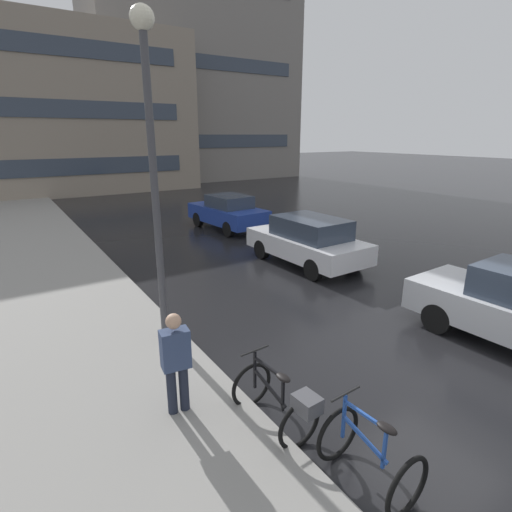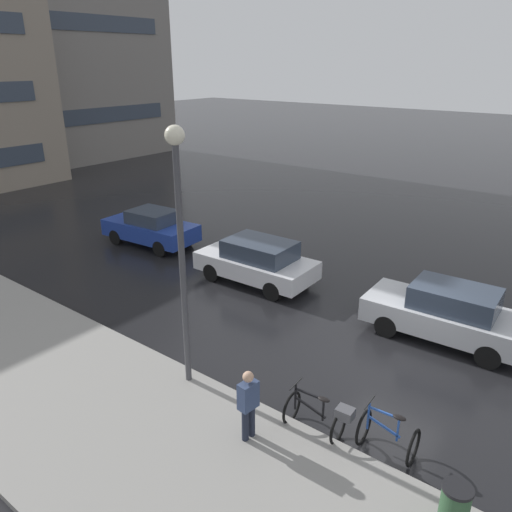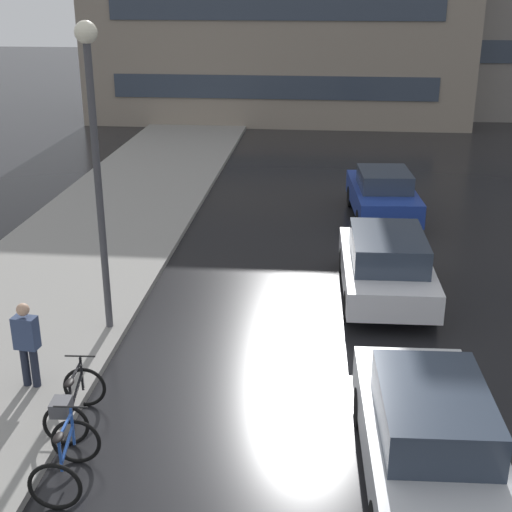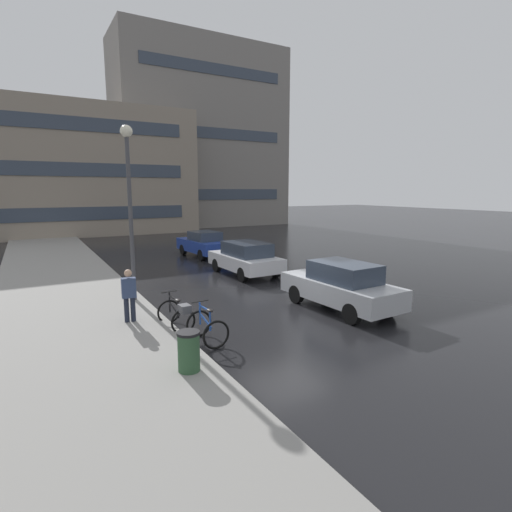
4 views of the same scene
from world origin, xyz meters
TOP-DOWN VIEW (x-y plane):
  - ground_plane at (0.00, 0.00)m, footprint 140.00×140.00m
  - bicycle_nearest at (-3.17, -1.16)m, footprint 0.81×1.11m
  - bicycle_second at (-3.52, 0.14)m, footprint 0.79×1.43m
  - car_silver at (1.87, -0.61)m, footprint 1.94×4.38m
  - car_white at (1.74, 5.84)m, footprint 2.02×4.20m
  - car_blue at (2.05, 11.65)m, footprint 2.08×4.16m
  - pedestrian at (-4.62, 1.17)m, footprint 0.43×0.29m
  - streetlamp at (-3.94, 3.53)m, footprint 0.41×0.41m
  - trash_bin at (-4.26, -2.75)m, footprint 0.49×0.49m
  - building_facade_side at (10.36, 31.95)m, footprint 18.24×7.46m

SIDE VIEW (x-z plane):
  - ground_plane at x=0.00m, z-range 0.00..0.00m
  - bicycle_nearest at x=-3.17m, z-range -0.10..0.93m
  - bicycle_second at x=-3.52m, z-range -0.02..0.99m
  - trash_bin at x=-4.26m, z-range 0.00..1.01m
  - car_blue at x=2.05m, z-range 0.01..1.52m
  - car_white at x=1.74m, z-range 0.02..1.57m
  - car_silver at x=1.87m, z-range 0.01..1.61m
  - pedestrian at x=-4.62m, z-range 0.11..1.81m
  - streetlamp at x=-3.94m, z-range 0.96..7.02m
  - building_facade_side at x=10.36m, z-range 0.00..19.33m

